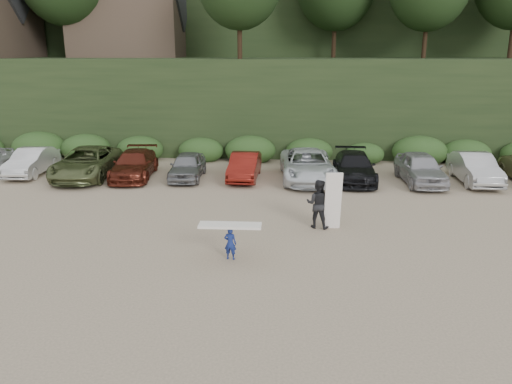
{
  "coord_description": "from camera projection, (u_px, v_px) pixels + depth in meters",
  "views": [
    {
      "loc": [
        -0.03,
        -15.3,
        6.52
      ],
      "look_at": [
        -1.15,
        3.0,
        1.3
      ],
      "focal_mm": 35.0,
      "sensor_mm": 36.0,
      "label": 1
    }
  ],
  "objects": [
    {
      "name": "ground",
      "position": [
        285.0,
        255.0,
        16.47
      ],
      "size": [
        120.0,
        120.0,
        0.0
      ],
      "primitive_type": "plane",
      "color": "tan",
      "rests_on": "ground"
    },
    {
      "name": "parked_cars",
      "position": [
        332.0,
        166.0,
        25.75
      ],
      "size": [
        39.89,
        5.9,
        1.61
      ],
      "color": "silver",
      "rests_on": "ground"
    },
    {
      "name": "child_surfer",
      "position": [
        230.0,
        235.0,
        15.95
      ],
      "size": [
        2.0,
        0.56,
        1.2
      ],
      "color": "navy",
      "rests_on": "ground"
    },
    {
      "name": "adult_surfer",
      "position": [
        319.0,
        204.0,
        18.8
      ],
      "size": [
        1.39,
        0.92,
        2.21
      ],
      "color": "black",
      "rests_on": "ground"
    }
  ]
}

